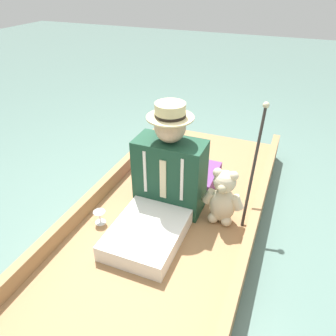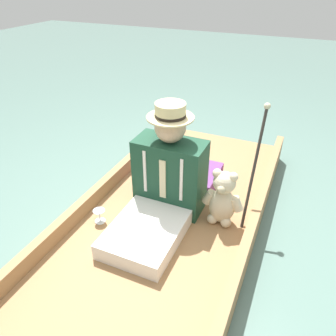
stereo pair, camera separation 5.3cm
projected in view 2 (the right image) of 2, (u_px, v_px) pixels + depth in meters
The scene contains 7 objects.
ground_plane at pixel (174, 221), 2.43m from camera, with size 16.00×16.00×0.00m, color slate.
punt_boat at pixel (174, 214), 2.39m from camera, with size 1.18×2.55×0.24m.
seat_cushion at pixel (184, 175), 2.61m from camera, with size 0.55×0.38×0.14m.
seated_person at pixel (164, 183), 2.17m from camera, with size 0.47×0.81×0.78m.
teddy_bear at pixel (222, 199), 2.14m from camera, with size 0.28×0.17×0.41m.
wine_glass at pixel (99, 214), 2.20m from camera, with size 0.08×0.08×0.10m.
walking_cane at pixel (257, 156), 2.12m from camera, with size 0.04×0.36×0.76m.
Camera 2 is at (-0.71, 1.72, 1.62)m, focal length 35.00 mm.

